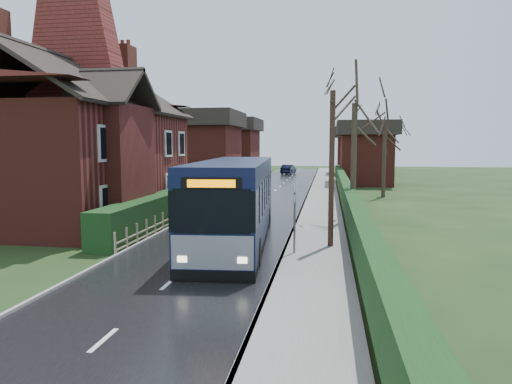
% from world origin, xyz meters
% --- Properties ---
extents(ground, '(140.00, 140.00, 0.00)m').
position_xyz_m(ground, '(0.00, 0.00, 0.00)').
color(ground, '#30481E').
rests_on(ground, ground).
extents(road, '(6.00, 100.00, 0.02)m').
position_xyz_m(road, '(0.00, 10.00, 0.01)').
color(road, black).
rests_on(road, ground).
extents(pavement, '(2.50, 100.00, 0.14)m').
position_xyz_m(pavement, '(4.25, 10.00, 0.07)').
color(pavement, slate).
rests_on(pavement, ground).
extents(kerb_right, '(0.12, 100.00, 0.14)m').
position_xyz_m(kerb_right, '(3.05, 10.00, 0.07)').
color(kerb_right, gray).
rests_on(kerb_right, ground).
extents(kerb_left, '(0.12, 100.00, 0.10)m').
position_xyz_m(kerb_left, '(-3.05, 10.00, 0.05)').
color(kerb_left, gray).
rests_on(kerb_left, ground).
extents(front_hedge, '(1.20, 16.00, 1.60)m').
position_xyz_m(front_hedge, '(-3.90, 5.00, 0.80)').
color(front_hedge, black).
rests_on(front_hedge, ground).
extents(picket_fence, '(0.10, 16.00, 0.90)m').
position_xyz_m(picket_fence, '(-3.15, 5.00, 0.45)').
color(picket_fence, '#9B8C69').
rests_on(picket_fence, ground).
extents(right_wall_hedge, '(0.60, 50.00, 1.80)m').
position_xyz_m(right_wall_hedge, '(5.80, 10.00, 1.02)').
color(right_wall_hedge, maroon).
rests_on(right_wall_hedge, ground).
extents(brick_house, '(9.30, 14.60, 10.30)m').
position_xyz_m(brick_house, '(-8.73, 4.78, 4.38)').
color(brick_house, maroon).
rests_on(brick_house, ground).
extents(bus, '(3.56, 11.64, 3.48)m').
position_xyz_m(bus, '(0.80, -0.04, 1.73)').
color(bus, '#0E1433').
rests_on(bus, ground).
extents(car_silver, '(2.04, 4.42, 1.47)m').
position_xyz_m(car_silver, '(-1.50, 8.86, 0.73)').
color(car_silver, silver).
rests_on(car_silver, ground).
extents(car_green, '(3.23, 5.10, 1.38)m').
position_xyz_m(car_green, '(-1.60, 2.79, 0.69)').
color(car_green, black).
rests_on(car_green, ground).
extents(car_distant, '(1.96, 4.21, 1.34)m').
position_xyz_m(car_distant, '(-0.80, 45.12, 0.67)').
color(car_distant, black).
rests_on(car_distant, ground).
extents(bus_stop_sign, '(0.13, 0.42, 2.78)m').
position_xyz_m(bus_stop_sign, '(3.47, -2.01, 1.83)').
color(bus_stop_sign, slate).
rests_on(bus_stop_sign, ground).
extents(telegraph_pole, '(0.23, 0.80, 6.22)m').
position_xyz_m(telegraph_pole, '(4.80, -0.63, 3.15)').
color(telegraph_pole, '#301D15').
rests_on(telegraph_pole, ground).
extents(tree_right_near, '(4.17, 4.17, 9.01)m').
position_xyz_m(tree_right_near, '(6.00, 6.00, 6.73)').
color(tree_right_near, '#342A1E').
rests_on(tree_right_near, ground).
extents(tree_right_far, '(4.19, 4.19, 8.10)m').
position_xyz_m(tree_right_far, '(9.00, 18.19, 6.05)').
color(tree_right_far, '#31241D').
rests_on(tree_right_far, ground).
extents(tree_house_side, '(4.06, 4.06, 9.24)m').
position_xyz_m(tree_house_side, '(-9.63, 10.00, 6.90)').
color(tree_house_side, '#362820').
rests_on(tree_house_side, ground).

